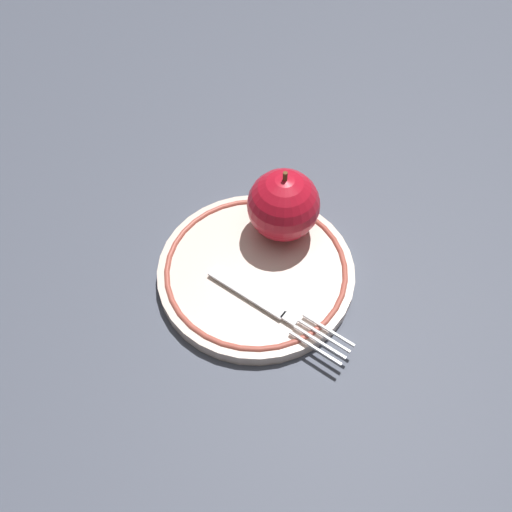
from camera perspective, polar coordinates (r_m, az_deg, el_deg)
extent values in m
plane|color=#434856|center=(0.60, 0.12, -3.22)|extent=(2.00, 2.00, 0.00)
cylinder|color=beige|center=(0.61, 0.00, -1.69)|extent=(0.21, 0.21, 0.01)
torus|color=#A44A3D|center=(0.60, 0.00, -1.29)|extent=(0.19, 0.19, 0.01)
sphere|color=#B41123|center=(0.60, 2.76, 5.10)|extent=(0.08, 0.08, 0.08)
cylinder|color=brown|center=(0.57, 2.93, 7.91)|extent=(0.00, 0.00, 0.01)
cube|color=silver|center=(0.58, -1.09, -3.57)|extent=(0.02, 0.09, 0.00)
cube|color=silver|center=(0.56, 3.36, -6.30)|extent=(0.01, 0.02, 0.00)
cube|color=silver|center=(0.55, 5.93, -9.16)|extent=(0.01, 0.06, 0.00)
cube|color=silver|center=(0.55, 6.37, -8.55)|extent=(0.01, 0.06, 0.00)
cube|color=silver|center=(0.56, 6.81, -7.95)|extent=(0.01, 0.06, 0.00)
cube|color=silver|center=(0.56, 7.25, -7.36)|extent=(0.01, 0.06, 0.00)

